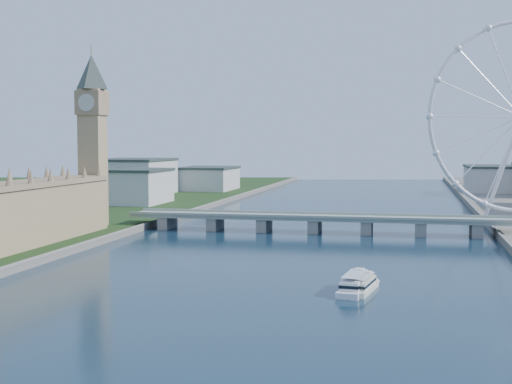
% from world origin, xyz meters
% --- Properties ---
extents(big_ben, '(20.02, 20.02, 110.00)m').
position_xyz_m(big_ben, '(-128.00, 278.00, 66.57)').
color(big_ben, tan).
rests_on(big_ben, ground).
extents(westminster_bridge, '(220.00, 22.00, 9.50)m').
position_xyz_m(westminster_bridge, '(0.00, 300.00, 6.63)').
color(westminster_bridge, gray).
rests_on(westminster_bridge, ground).
extents(city_skyline, '(505.00, 280.00, 32.00)m').
position_xyz_m(city_skyline, '(39.22, 560.08, 16.96)').
color(city_skyline, beige).
rests_on(city_skyline, ground).
extents(tour_boat_near, '(11.37, 28.50, 6.11)m').
position_xyz_m(tour_boat_near, '(37.76, 139.62, 0.00)').
color(tour_boat_near, beige).
rests_on(tour_boat_near, ground).
extents(tour_boat_far, '(11.66, 32.05, 6.94)m').
position_xyz_m(tour_boat_far, '(35.07, 138.70, 0.00)').
color(tour_boat_far, silver).
rests_on(tour_boat_far, ground).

